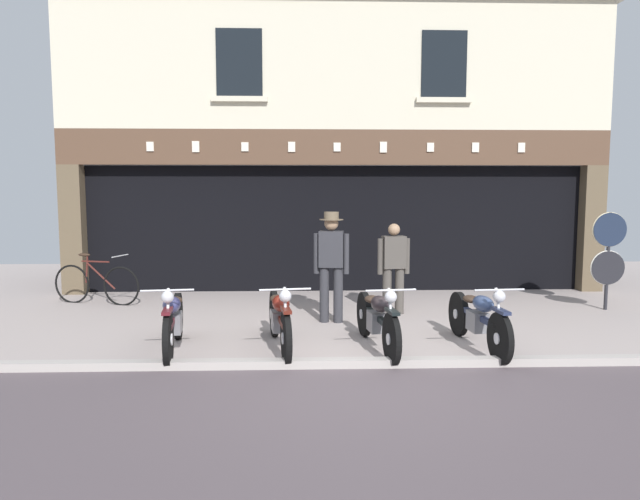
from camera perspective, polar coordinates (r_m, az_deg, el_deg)
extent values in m
cube|color=#A49692|center=(11.67, 1.67, -4.54)|extent=(23.08, 10.00, 0.08)
cube|color=#ABA39D|center=(6.89, 4.31, -11.51)|extent=(23.08, 0.16, 0.18)
cube|color=black|center=(13.80, 1.08, 2.68)|extent=(10.19, 4.00, 2.60)
cube|color=brown|center=(12.53, -23.44, 1.87)|extent=(0.44, 0.36, 2.60)
cube|color=brown|center=(13.14, 25.47, 1.95)|extent=(0.44, 0.36, 2.60)
cube|color=black|center=(12.05, 1.53, 2.83)|extent=(9.75, 0.03, 2.18)
cube|color=brown|center=(11.64, 1.68, 10.21)|extent=(11.08, 0.24, 0.70)
cube|color=silver|center=(11.85, -16.64, 9.90)|extent=(0.14, 0.03, 0.18)
cube|color=silver|center=(11.66, -12.34, 10.07)|extent=(0.14, 0.03, 0.22)
cube|color=silver|center=(11.53, -7.52, 10.21)|extent=(0.14, 0.03, 0.18)
cube|color=silver|center=(11.48, -2.86, 10.27)|extent=(0.14, 0.03, 0.20)
cube|color=silver|center=(11.50, 1.70, 10.27)|extent=(0.14, 0.03, 0.17)
cube|color=silver|center=(11.60, 6.36, 10.20)|extent=(0.14, 0.03, 0.21)
cube|color=silver|center=(11.77, 11.00, 10.06)|extent=(0.14, 0.03, 0.18)
cube|color=silver|center=(12.00, 15.30, 9.88)|extent=(0.14, 0.03, 0.19)
cube|color=silver|center=(12.31, 19.51, 9.65)|extent=(0.14, 0.03, 0.19)
cube|color=beige|center=(11.95, 1.68, 17.95)|extent=(11.08, 0.40, 2.54)
cube|color=black|center=(11.78, -8.09, 18.08)|extent=(0.90, 0.02, 1.30)
cube|color=beige|center=(11.61, -8.06, 14.74)|extent=(1.10, 0.12, 0.10)
cube|color=black|center=(12.06, 12.32, 17.71)|extent=(0.90, 0.02, 1.30)
cube|color=beige|center=(11.90, 12.29, 14.45)|extent=(1.10, 0.12, 0.10)
cylinder|color=black|center=(7.05, -14.96, -8.66)|extent=(0.15, 0.65, 0.65)
cylinder|color=silver|center=(7.05, -14.96, -8.66)|extent=(0.12, 0.15, 0.14)
cylinder|color=black|center=(8.31, -14.01, -6.42)|extent=(0.16, 0.65, 0.65)
cylinder|color=silver|center=(8.31, -14.01, -6.42)|extent=(0.13, 0.15, 0.14)
cube|color=#55171E|center=(7.65, -14.47, -6.57)|extent=(0.21, 1.20, 0.07)
cube|color=slate|center=(7.66, -14.46, -7.08)|extent=(0.24, 0.34, 0.26)
ellipsoid|color=navy|center=(7.46, -14.63, -5.33)|extent=(0.27, 0.48, 0.20)
ellipsoid|color=#38281E|center=(7.84, -14.34, -4.92)|extent=(0.23, 0.32, 0.10)
cube|color=#55171E|center=(6.97, -15.04, -5.92)|extent=(0.14, 0.37, 0.04)
sphere|color=silver|center=(7.00, -15.02, -4.57)|extent=(0.15, 0.15, 0.15)
cylinder|color=silver|center=(6.98, -15.04, -3.92)|extent=(0.62, 0.10, 0.02)
cylinder|color=silver|center=(7.02, -14.99, -6.28)|extent=(0.07, 0.27, 0.61)
cylinder|color=black|center=(6.88, -3.41, -8.81)|extent=(0.16, 0.65, 0.65)
cylinder|color=silver|center=(6.88, -3.41, -8.81)|extent=(0.12, 0.16, 0.14)
cylinder|color=black|center=(8.25, -4.62, -6.35)|extent=(0.17, 0.65, 0.65)
cylinder|color=silver|center=(8.25, -4.62, -6.35)|extent=(0.13, 0.16, 0.14)
cube|color=#531B12|center=(7.53, -4.08, -6.58)|extent=(0.26, 1.30, 0.07)
cube|color=slate|center=(7.55, -4.07, -7.10)|extent=(0.24, 0.35, 0.26)
ellipsoid|color=maroon|center=(7.33, -3.94, -5.34)|extent=(0.28, 0.49, 0.20)
ellipsoid|color=#38281E|center=(7.75, -4.29, -4.88)|extent=(0.24, 0.33, 0.10)
cube|color=#531B12|center=(6.80, -3.43, -6.00)|extent=(0.15, 0.37, 0.04)
sphere|color=silver|center=(6.83, -3.50, -4.62)|extent=(0.15, 0.15, 0.15)
cylinder|color=silver|center=(6.82, -3.50, -3.96)|extent=(0.62, 0.11, 0.02)
cylinder|color=silver|center=(6.85, -3.47, -6.38)|extent=(0.07, 0.24, 0.62)
cylinder|color=black|center=(6.92, 7.18, -8.84)|extent=(0.15, 0.64, 0.63)
cylinder|color=silver|center=(6.92, 7.18, -8.84)|extent=(0.12, 0.15, 0.14)
cylinder|color=black|center=(8.25, 4.45, -6.40)|extent=(0.16, 0.64, 0.63)
cylinder|color=silver|center=(8.25, 4.45, -6.40)|extent=(0.13, 0.15, 0.14)
cube|color=black|center=(7.55, 5.70, -6.63)|extent=(0.23, 1.30, 0.07)
cube|color=slate|center=(7.57, 5.70, -7.15)|extent=(0.24, 0.34, 0.26)
ellipsoid|color=black|center=(7.35, 6.05, -5.39)|extent=(0.27, 0.48, 0.20)
ellipsoid|color=#38281E|center=(7.76, 5.24, -4.93)|extent=(0.23, 0.32, 0.10)
cube|color=black|center=(6.84, 7.22, -6.11)|extent=(0.14, 0.37, 0.04)
sphere|color=silver|center=(6.86, 7.10, -4.67)|extent=(0.15, 0.15, 0.15)
cylinder|color=silver|center=(6.85, 7.11, -4.02)|extent=(0.62, 0.10, 0.02)
cylinder|color=silver|center=(6.89, 7.12, -6.42)|extent=(0.07, 0.27, 0.61)
cylinder|color=black|center=(7.22, 17.58, -8.45)|extent=(0.12, 0.64, 0.63)
cylinder|color=silver|center=(7.22, 17.58, -8.45)|extent=(0.11, 0.15, 0.14)
cylinder|color=black|center=(8.48, 13.70, -6.23)|extent=(0.13, 0.64, 0.63)
cylinder|color=silver|center=(8.48, 13.70, -6.23)|extent=(0.12, 0.15, 0.14)
cube|color=#242C49|center=(7.82, 15.50, -6.40)|extent=(0.17, 1.28, 0.07)
cube|color=slate|center=(7.83, 15.49, -6.90)|extent=(0.23, 0.34, 0.26)
ellipsoid|color=navy|center=(7.63, 16.02, -5.18)|extent=(0.26, 0.48, 0.20)
ellipsoid|color=#38281E|center=(8.01, 14.86, -4.77)|extent=(0.22, 0.32, 0.10)
cube|color=#242C49|center=(7.15, 17.66, -5.84)|extent=(0.13, 0.37, 0.04)
sphere|color=silver|center=(7.17, 17.50, -4.46)|extent=(0.15, 0.15, 0.15)
cylinder|color=silver|center=(7.16, 17.52, -3.83)|extent=(0.62, 0.07, 0.02)
cylinder|color=silver|center=(7.19, 17.52, -6.13)|extent=(0.06, 0.28, 0.60)
cylinder|color=#2D2D33|center=(9.03, 1.83, -4.44)|extent=(0.15, 0.15, 0.90)
cylinder|color=#2D2D33|center=(9.05, 0.43, -4.41)|extent=(0.15, 0.15, 0.90)
cube|color=#2D2D33|center=(8.94, 1.14, 0.09)|extent=(0.41, 0.27, 0.57)
cube|color=silver|center=(9.05, 1.21, 0.60)|extent=(0.14, 0.04, 0.32)
cube|color=#47234C|center=(9.06, 1.21, 0.53)|extent=(0.05, 0.02, 0.30)
cylinder|color=#2D2D33|center=(8.93, 2.64, -0.39)|extent=(0.09, 0.09, 0.63)
cylinder|color=#2D2D33|center=(8.97, -0.36, -0.35)|extent=(0.09, 0.09, 0.63)
sphere|color=#9E7A5B|center=(8.91, 1.14, 2.67)|extent=(0.22, 0.22, 0.22)
cylinder|color=brown|center=(8.91, 1.15, 3.06)|extent=(0.37, 0.37, 0.01)
cylinder|color=brown|center=(8.90, 1.15, 3.45)|extent=(0.23, 0.23, 0.12)
cylinder|color=#47423D|center=(9.76, 7.96, -4.01)|extent=(0.15, 0.15, 0.80)
cylinder|color=#47423D|center=(9.70, 6.72, -4.06)|extent=(0.15, 0.15, 0.80)
cube|color=#47423D|center=(9.64, 7.39, -0.21)|extent=(0.41, 0.27, 0.54)
cube|color=silver|center=(9.74, 7.19, 0.24)|extent=(0.14, 0.04, 0.30)
cube|color=maroon|center=(9.76, 7.16, 0.18)|extent=(0.05, 0.02, 0.28)
cylinder|color=#47423D|center=(9.72, 8.70, -0.59)|extent=(0.09, 0.09, 0.60)
cylinder|color=#47423D|center=(9.58, 6.05, -0.65)|extent=(0.09, 0.09, 0.60)
sphere|color=#9E7A5B|center=(9.61, 7.42, 2.04)|extent=(0.20, 0.20, 0.20)
cylinder|color=#232328|center=(11.13, 26.84, -1.02)|extent=(0.06, 0.06, 1.71)
cylinder|color=#192338|center=(11.06, 27.02, 1.82)|extent=(0.59, 0.03, 0.59)
torus|color=beige|center=(11.08, 26.99, 1.83)|extent=(0.61, 0.04, 0.61)
cylinder|color=black|center=(11.12, 26.86, -1.61)|extent=(0.59, 0.03, 0.59)
torus|color=silver|center=(11.13, 26.83, -1.60)|extent=(0.61, 0.04, 0.61)
cube|color=silver|center=(12.06, -12.22, 3.49)|extent=(0.78, 0.02, 0.94)
cube|color=#1E3323|center=(12.04, -12.27, 5.24)|extent=(0.78, 0.01, 0.20)
torus|color=black|center=(11.00, -19.28, -3.45)|extent=(0.71, 0.23, 0.73)
torus|color=black|center=(11.60, -23.57, -3.15)|extent=(0.71, 0.23, 0.73)
cylinder|color=#4C1E19|center=(11.21, -21.08, -2.42)|extent=(0.57, 0.19, 0.49)
cylinder|color=#4C1E19|center=(11.23, -21.57, -1.08)|extent=(0.56, 0.18, 0.03)
cylinder|color=#4C1E19|center=(11.36, -22.31, -1.75)|extent=(0.09, 0.05, 0.52)
ellipsoid|color=#332319|center=(11.35, -22.53, -0.44)|extent=(0.26, 0.18, 0.06)
cylinder|color=silver|center=(10.93, -19.38, -0.55)|extent=(0.15, 0.49, 0.02)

